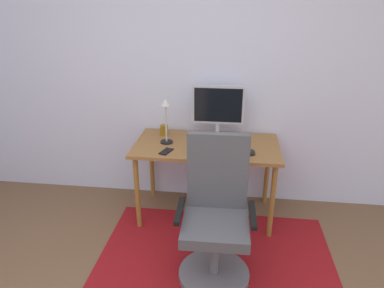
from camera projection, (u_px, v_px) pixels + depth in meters
The scene contains 10 objects.
wall_back at pixel (185, 70), 3.25m from camera, with size 6.00×0.10×2.60m, color silver.
area_rug at pixel (215, 267), 2.67m from camera, with size 1.85×1.47×0.01m, color maroon.
desk at pixel (206, 152), 3.11m from camera, with size 1.28×0.67×0.72m.
monitor at pixel (218, 107), 3.14m from camera, with size 0.47×0.18×0.48m.
keyboard at pixel (214, 152), 2.90m from camera, with size 0.43×0.13×0.02m, color black.
computer_mouse at pixel (252, 152), 2.87m from camera, with size 0.06×0.10×0.03m, color black.
coffee_cup at pixel (164, 130), 3.27m from camera, with size 0.07×0.07×0.10m, color #875F13.
cell_phone at pixel (166, 151), 2.92m from camera, with size 0.07×0.14×0.01m, color black.
desk_lamp at pixel (166, 114), 3.01m from camera, with size 0.11×0.11×0.41m.
office_chair at pixel (216, 224), 2.47m from camera, with size 0.54×0.52×1.07m.
Camera 1 is at (0.47, -1.04, 1.90)m, focal length 32.47 mm.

